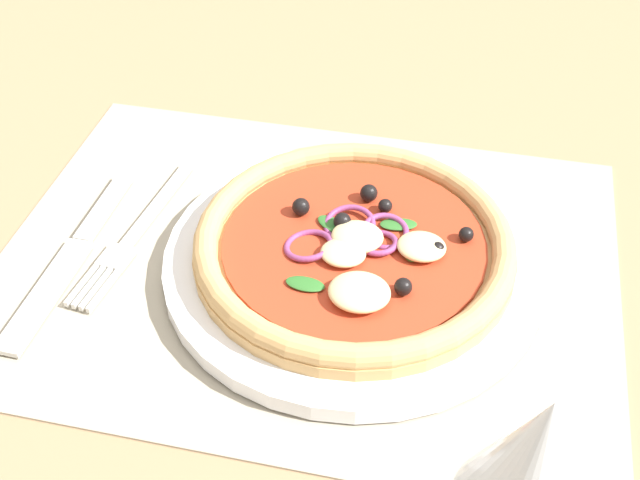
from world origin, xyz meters
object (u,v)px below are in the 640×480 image
at_px(pizza, 354,246).
at_px(plate, 353,263).
at_px(wine_glass, 536,465).
at_px(fork, 131,238).
at_px(knife, 70,257).

bearing_deg(pizza, plate, -41.58).
relative_size(pizza, wine_glass, 1.60).
bearing_deg(wine_glass, fork, -34.33).
bearing_deg(fork, wine_glass, 62.41).
distance_m(fork, knife, 0.05).
bearing_deg(fork, plate, 98.34).
relative_size(plate, pizza, 1.19).
bearing_deg(pizza, knife, 9.47).
bearing_deg(pizza, wine_glass, 120.58).
bearing_deg(plate, fork, 1.59).
xyz_separation_m(fork, wine_glass, (-0.30, 0.20, 0.10)).
height_order(plate, fork, plate).
xyz_separation_m(plate, wine_glass, (-0.12, 0.21, 0.09)).
distance_m(fork, wine_glass, 0.38).
distance_m(plate, pizza, 0.02).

